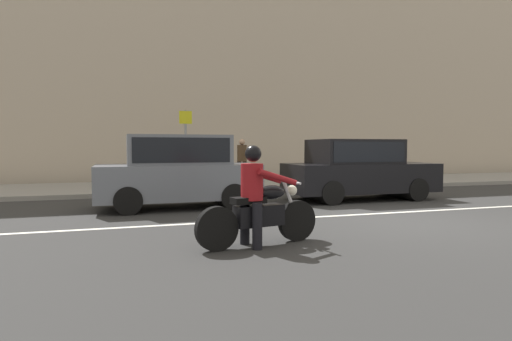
# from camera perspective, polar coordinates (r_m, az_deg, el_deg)

# --- Properties ---
(ground_plane) EXTENTS (80.00, 80.00, 0.00)m
(ground_plane) POSITION_cam_1_polar(r_m,az_deg,el_deg) (9.32, 18.82, -6.34)
(ground_plane) COLOR #2D2D2D
(sidewalk_slab) EXTENTS (40.00, 4.40, 0.14)m
(sidewalk_slab) POSITION_cam_1_polar(r_m,az_deg,el_deg) (16.40, 2.00, -1.85)
(sidewalk_slab) COLOR gray
(sidewalk_slab) RESTS_ON ground_plane
(building_facade) EXTENTS (40.00, 1.40, 11.12)m
(building_facade) POSITION_cam_1_polar(r_m,az_deg,el_deg) (19.98, -1.35, 14.90)
(building_facade) COLOR #B7A893
(building_facade) RESTS_ON ground_plane
(lane_marking_stripe) EXTENTS (18.00, 0.14, 0.01)m
(lane_marking_stripe) POSITION_cam_1_polar(r_m,az_deg,el_deg) (10.09, 16.14, -5.55)
(lane_marking_stripe) COLOR silver
(lane_marking_stripe) RESTS_ON ground_plane
(motorcycle_with_rider_crimson) EXTENTS (2.05, 0.76, 1.54)m
(motorcycle_with_rider_crimson) POSITION_cam_1_polar(r_m,az_deg,el_deg) (6.52, 0.27, -4.62)
(motorcycle_with_rider_crimson) COLOR black
(motorcycle_with_rider_crimson) RESTS_ON ground_plane
(parked_sedan_black) EXTENTS (4.27, 1.82, 1.72)m
(parked_sedan_black) POSITION_cam_1_polar(r_m,az_deg,el_deg) (12.49, 13.48, 0.19)
(parked_sedan_black) COLOR black
(parked_sedan_black) RESTS_ON ground_plane
(parked_hatchback_slate_gray) EXTENTS (3.91, 1.76, 1.80)m
(parked_hatchback_slate_gray) POSITION_cam_1_polar(r_m,az_deg,el_deg) (10.68, -10.36, 0.02)
(parked_hatchback_slate_gray) COLOR slate
(parked_hatchback_slate_gray) RESTS_ON ground_plane
(street_sign_post) EXTENTS (0.44, 0.08, 2.64)m
(street_sign_post) POSITION_cam_1_polar(r_m,az_deg,el_deg) (15.07, -9.40, 4.00)
(street_sign_post) COLOR gray
(street_sign_post) RESTS_ON sidewalk_slab
(pedestrian_bystander) EXTENTS (0.34, 0.34, 1.65)m
(pedestrian_bystander) POSITION_cam_1_polar(r_m,az_deg,el_deg) (15.06, -1.89, 1.63)
(pedestrian_bystander) COLOR black
(pedestrian_bystander) RESTS_ON sidewalk_slab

